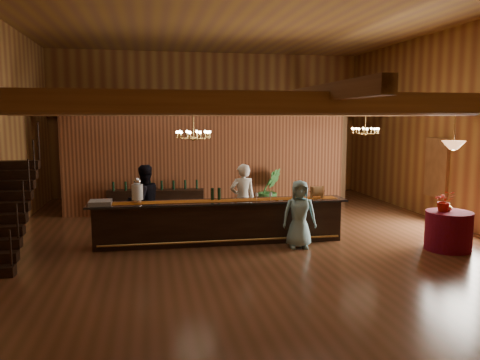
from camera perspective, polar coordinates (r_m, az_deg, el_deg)
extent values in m
plane|color=brown|center=(11.94, 0.76, -6.99)|extent=(14.00, 14.00, 0.00)
plane|color=olive|center=(11.83, 0.81, 19.76)|extent=(14.00, 14.00, 0.00)
cube|color=olive|center=(18.47, -3.71, 6.76)|extent=(12.00, 0.10, 5.50)
cube|color=olive|center=(4.93, 17.79, 4.29)|extent=(12.00, 0.10, 5.50)
cube|color=olive|center=(14.08, 25.57, 5.80)|extent=(0.10, 14.00, 5.50)
cube|color=olive|center=(6.28, 11.29, 9.24)|extent=(11.90, 0.20, 0.28)
cube|color=olive|center=(8.65, 4.93, 8.85)|extent=(11.90, 0.20, 0.28)
cube|color=olive|center=(11.07, 1.33, 8.59)|extent=(11.90, 0.20, 0.28)
cube|color=olive|center=(13.52, -0.97, 8.40)|extent=(11.90, 0.20, 0.28)
cube|color=olive|center=(15.99, -2.56, 8.26)|extent=(11.90, 0.20, 0.28)
cube|color=olive|center=(18.27, -3.64, 8.17)|extent=(11.90, 0.20, 0.28)
cube|color=olive|center=(11.51, -21.97, 8.71)|extent=(0.18, 13.90, 0.22)
cube|color=olive|center=(11.56, 0.79, 9.24)|extent=(0.18, 13.90, 0.22)
cube|color=olive|center=(13.24, 20.44, 8.56)|extent=(0.18, 13.90, 0.22)
cube|color=olive|center=(16.02, -18.67, 2.14)|extent=(0.20, 0.20, 3.20)
cube|color=olive|center=(17.30, 12.39, 2.74)|extent=(0.20, 0.20, 3.20)
cube|color=brown|center=(15.00, -3.85, 1.99)|extent=(9.00, 0.18, 3.10)
cube|color=white|center=(14.93, 22.88, 1.39)|extent=(0.12, 1.05, 1.75)
cube|color=black|center=(11.08, -27.04, -4.21)|extent=(1.00, 0.28, 0.20)
cube|color=black|center=(11.31, -26.72, -2.94)|extent=(1.00, 0.28, 0.20)
cube|color=black|center=(11.54, -26.41, -1.71)|extent=(1.00, 0.28, 0.20)
cube|color=black|center=(11.78, -26.11, -0.54)|extent=(1.00, 0.28, 0.20)
cube|color=black|center=(12.02, -25.82, 0.59)|extent=(1.00, 0.28, 0.20)
cube|color=black|center=(12.27, -25.55, 1.67)|extent=(1.00, 0.28, 0.20)
cube|color=black|center=(17.32, 0.27, -0.58)|extent=(1.20, 0.60, 1.10)
cube|color=#8D5E37|center=(17.00, -9.69, -1.01)|extent=(1.00, 0.60, 1.00)
cube|color=black|center=(11.33, -2.46, -5.25)|extent=(5.90, 0.79, 0.98)
cube|color=black|center=(11.22, -2.47, -2.69)|extent=(6.20, 0.93, 0.05)
cube|color=maroon|center=(11.22, -2.47, -2.53)|extent=(5.80, 0.54, 0.01)
cylinder|color=tan|center=(11.03, -2.14, -7.44)|extent=(5.69, 0.20, 0.05)
cylinder|color=silver|center=(11.19, -12.38, -2.55)|extent=(0.18, 0.18, 0.08)
cylinder|color=silver|center=(11.16, -12.41, -1.44)|extent=(0.26, 0.26, 0.36)
sphere|color=silver|center=(11.12, -12.45, -0.17)|extent=(0.18, 0.18, 0.18)
cube|color=gray|center=(11.17, -16.65, -2.66)|extent=(0.50, 0.50, 0.10)
cube|color=#8D5E37|center=(11.64, 8.71, -1.53)|extent=(0.06, 0.06, 0.30)
cube|color=#8D5E37|center=(11.74, 10.00, -1.48)|extent=(0.06, 0.06, 0.30)
cylinder|color=#8D5E37|center=(11.68, 9.36, -1.36)|extent=(0.24, 0.24, 0.24)
cylinder|color=black|center=(11.29, -3.39, -1.73)|extent=(0.07, 0.07, 0.30)
cylinder|color=black|center=(11.31, -2.56, -1.71)|extent=(0.07, 0.07, 0.30)
cube|color=black|center=(14.61, -10.18, -2.77)|extent=(2.95, 0.83, 0.82)
cylinder|color=#5D0A25|center=(11.76, 24.07, -5.67)|extent=(1.03, 1.03, 0.89)
cylinder|color=tan|center=(11.10, -5.71, 6.81)|extent=(0.02, 0.02, 0.68)
sphere|color=tan|center=(11.11, -5.69, 5.06)|extent=(0.12, 0.12, 0.12)
torus|color=tan|center=(11.11, -5.69, 5.58)|extent=(0.80, 0.80, 0.04)
cylinder|color=tan|center=(14.60, 15.04, 6.78)|extent=(0.02, 0.02, 0.67)
sphere|color=tan|center=(14.60, 14.99, 5.47)|extent=(0.12, 0.12, 0.12)
torus|color=tan|center=(14.60, 15.01, 5.86)|extent=(0.80, 0.80, 0.04)
cylinder|color=tan|center=(11.48, 24.70, 5.87)|extent=(0.02, 0.02, 0.80)
cone|color=#C57844|center=(11.49, 24.59, 3.88)|extent=(0.52, 0.52, 0.20)
imported|color=white|center=(12.08, 0.32, -2.36)|extent=(0.70, 0.48, 1.84)
imported|color=black|center=(11.92, -11.62, -2.62)|extent=(1.13, 1.05, 1.85)
imported|color=#81B8C1|center=(10.93, 7.25, -4.16)|extent=(0.85, 0.62, 1.58)
imported|color=#317530|center=(15.07, 3.64, -1.22)|extent=(0.90, 0.78, 1.41)
imported|color=#A41608|center=(11.60, 23.64, -2.36)|extent=(0.55, 0.52, 0.49)
imported|color=tan|center=(11.71, 24.01, -2.75)|extent=(0.15, 0.15, 0.30)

